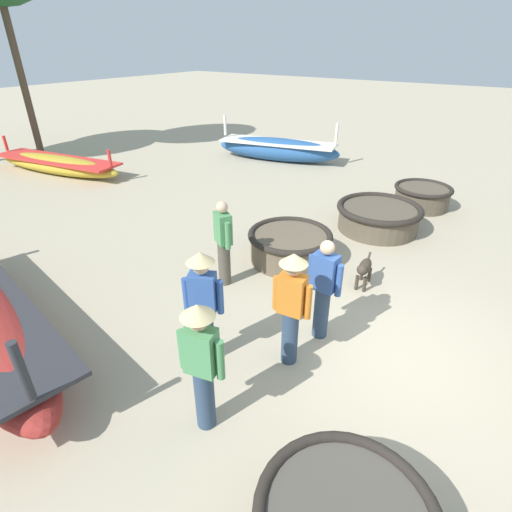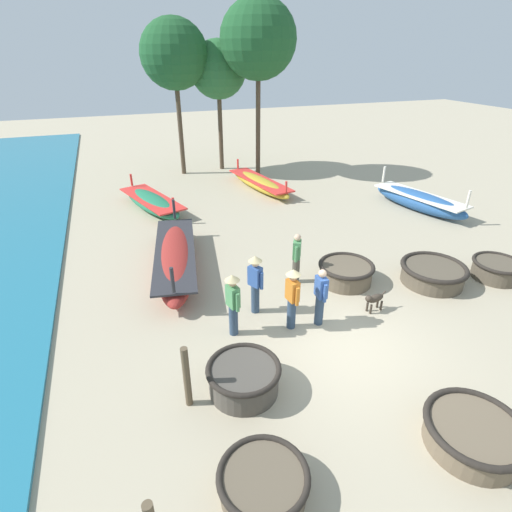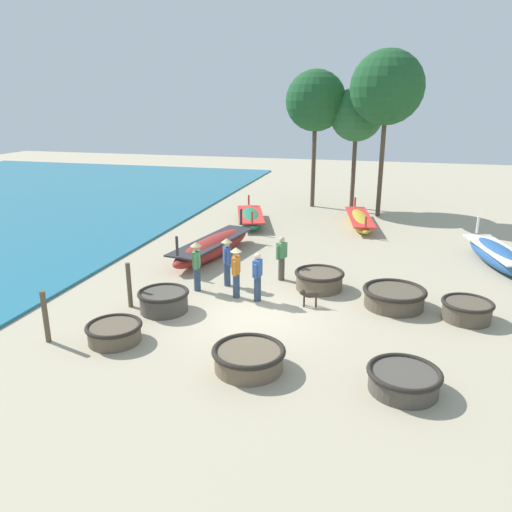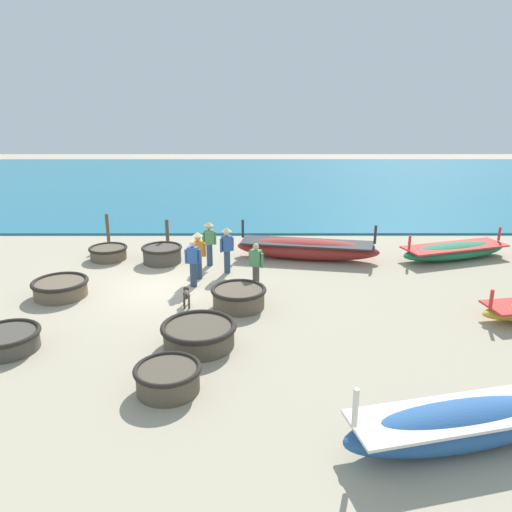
{
  "view_description": "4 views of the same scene",
  "coord_description": "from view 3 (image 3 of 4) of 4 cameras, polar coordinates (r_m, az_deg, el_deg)",
  "views": [
    {
      "loc": [
        -4.59,
        -0.89,
        3.91
      ],
      "look_at": [
        -0.18,
        2.19,
        0.97
      ],
      "focal_mm": 28.0,
      "sensor_mm": 36.0,
      "label": 1
    },
    {
      "loc": [
        -4.54,
        -6.2,
        6.27
      ],
      "look_at": [
        -1.0,
        3.48,
        0.88
      ],
      "focal_mm": 28.0,
      "sensor_mm": 36.0,
      "label": 2
    },
    {
      "loc": [
        3.5,
        -13.07,
        6.06
      ],
      "look_at": [
        -0.64,
        2.46,
        1.0
      ],
      "focal_mm": 35.0,
      "sensor_mm": 36.0,
      "label": 3
    },
    {
      "loc": [
        15.27,
        3.06,
        6.01
      ],
      "look_at": [
        -0.32,
        3.09,
        1.02
      ],
      "focal_mm": 35.0,
      "sensor_mm": 36.0,
      "label": 4
    }
  ],
  "objects": [
    {
      "name": "coracle_center",
      "position": [
        15.8,
        15.51,
        -4.49
      ],
      "size": [
        1.92,
        1.92,
        0.6
      ],
      "color": "brown",
      "rests_on": "ground"
    },
    {
      "name": "coracle_upturned",
      "position": [
        16.77,
        7.24,
        -2.65
      ],
      "size": [
        1.66,
        1.66,
        0.61
      ],
      "color": "brown",
      "rests_on": "ground"
    },
    {
      "name": "tree_right_mid",
      "position": [
        29.3,
        11.44,
        15.51
      ],
      "size": [
        2.96,
        2.96,
        6.74
      ],
      "color": "#4C3D2D",
      "rests_on": "ground"
    },
    {
      "name": "ground_plane",
      "position": [
        14.83,
        -0.08,
        -6.67
      ],
      "size": [
        80.0,
        80.0,
        0.0
      ],
      "primitive_type": "plane",
      "color": "tan"
    },
    {
      "name": "coracle_far_left",
      "position": [
        11.56,
        16.53,
        -13.35
      ],
      "size": [
        1.62,
        1.62,
        0.51
      ],
      "color": "#4C473F",
      "rests_on": "ground"
    },
    {
      "name": "long_boat_white_hull",
      "position": [
        25.41,
        -0.65,
        4.41
      ],
      "size": [
        2.51,
        4.65,
        1.1
      ],
      "color": "#237551",
      "rests_on": "ground"
    },
    {
      "name": "coracle_beside_post",
      "position": [
        15.58,
        22.96,
        -5.66
      ],
      "size": [
        1.45,
        1.45,
        0.57
      ],
      "color": "brown",
      "rests_on": "ground"
    },
    {
      "name": "fisherman_by_coracle",
      "position": [
        16.39,
        -6.81,
        -0.8
      ],
      "size": [
        0.36,
        0.52,
        1.67
      ],
      "color": "#2D425B",
      "rests_on": "ground"
    },
    {
      "name": "dog",
      "position": [
        15.32,
        6.06,
        -4.44
      ],
      "size": [
        0.68,
        0.27,
        0.55
      ],
      "color": "#3D3328",
      "rests_on": "ground"
    },
    {
      "name": "tree_center",
      "position": [
        27.36,
        14.74,
        18.1
      ],
      "size": [
        3.73,
        3.73,
        8.51
      ],
      "color": "#4C3D2D",
      "rests_on": "ground"
    },
    {
      "name": "long_boat_blue_hull",
      "position": [
        25.57,
        11.74,
        4.06
      ],
      "size": [
        1.88,
        5.13,
        1.0
      ],
      "color": "gold",
      "rests_on": "ground"
    },
    {
      "name": "fisherman_standing_right",
      "position": [
        16.75,
        -3.34,
        -0.31
      ],
      "size": [
        0.36,
        0.48,
        1.67
      ],
      "color": "#2D425B",
      "rests_on": "ground"
    },
    {
      "name": "mooring_post_shoreline",
      "position": [
        14.05,
        -22.93,
        -6.42
      ],
      "size": [
        0.14,
        0.14,
        1.41
      ],
      "primitive_type": "cylinder",
      "color": "brown",
      "rests_on": "ground"
    },
    {
      "name": "mooring_post_mid_beach",
      "position": [
        15.57,
        -14.29,
        -3.24
      ],
      "size": [
        0.14,
        0.14,
        1.4
      ],
      "primitive_type": "cylinder",
      "color": "brown",
      "rests_on": "ground"
    },
    {
      "name": "fisherman_with_hat",
      "position": [
        17.31,
        2.94,
        -0.13
      ],
      "size": [
        0.36,
        0.47,
        1.57
      ],
      "color": "#4C473D",
      "rests_on": "ground"
    },
    {
      "name": "coracle_front_right",
      "position": [
        13.66,
        -15.89,
        -8.34
      ],
      "size": [
        1.47,
        1.47,
        0.5
      ],
      "color": "brown",
      "rests_on": "ground"
    },
    {
      "name": "fisherman_crouching",
      "position": [
        15.72,
        -2.29,
        -1.5
      ],
      "size": [
        0.36,
        0.53,
        1.67
      ],
      "color": "#2D425B",
      "rests_on": "ground"
    },
    {
      "name": "tree_leftmost",
      "position": [
        29.29,
        6.84,
        17.17
      ],
      "size": [
        3.37,
        3.37,
        7.68
      ],
      "color": "#4C3D2D",
      "rests_on": "ground"
    },
    {
      "name": "coracle_far_right",
      "position": [
        11.9,
        -0.84,
        -11.53
      ],
      "size": [
        1.74,
        1.74,
        0.54
      ],
      "color": "brown",
      "rests_on": "ground"
    },
    {
      "name": "coracle_tilted",
      "position": [
        15.17,
        -10.5,
        -4.98
      ],
      "size": [
        1.53,
        1.53,
        0.64
      ],
      "color": "#4C473F",
      "rests_on": "ground"
    },
    {
      "name": "long_boat_green_hull",
      "position": [
        21.02,
        25.82,
        0.09
      ],
      "size": [
        2.08,
        4.63,
        1.45
      ],
      "color": "#285693",
      "rests_on": "ground"
    },
    {
      "name": "long_boat_ochre_hull",
      "position": [
        20.11,
        -4.93,
        1.1
      ],
      "size": [
        2.12,
        5.61,
        1.46
      ],
      "color": "maroon",
      "rests_on": "ground"
    },
    {
      "name": "fisherman_standing_left",
      "position": [
        15.48,
        0.17,
        -2.27
      ],
      "size": [
        0.24,
        0.53,
        1.57
      ],
      "color": "#2D425B",
      "rests_on": "ground"
    }
  ]
}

